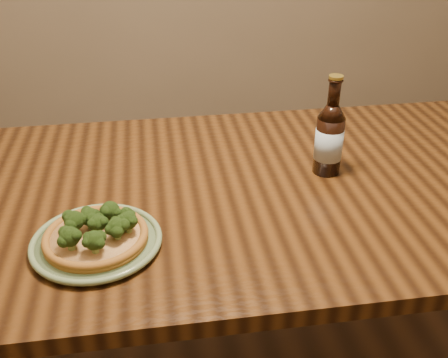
{
  "coord_description": "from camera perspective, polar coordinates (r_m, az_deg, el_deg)",
  "views": [
    {
      "loc": [
        -0.28,
        -1.01,
        1.43
      ],
      "look_at": [
        -0.13,
        0.02,
        0.82
      ],
      "focal_mm": 42.0,
      "sensor_mm": 36.0,
      "label": 1
    }
  ],
  "objects": [
    {
      "name": "beer_bottle",
      "position": [
        1.37,
        11.39,
        4.39
      ],
      "size": [
        0.07,
        0.07,
        0.26
      ],
      "rotation": [
        0.0,
        0.0,
        0.07
      ],
      "color": "black",
      "rests_on": "table"
    },
    {
      "name": "table",
      "position": [
        1.39,
        4.66,
        -3.73
      ],
      "size": [
        1.6,
        0.9,
        0.75
      ],
      "color": "#42240E",
      "rests_on": "ground"
    },
    {
      "name": "plate",
      "position": [
        1.14,
        -13.7,
        -6.65
      ],
      "size": [
        0.28,
        0.28,
        0.02
      ],
      "rotation": [
        0.0,
        0.0,
        -0.31
      ],
      "color": "#6A8058",
      "rests_on": "table"
    },
    {
      "name": "pizza",
      "position": [
        1.13,
        -13.72,
        -5.8
      ],
      "size": [
        0.22,
        0.22,
        0.07
      ],
      "rotation": [
        0.0,
        0.0,
        0.2
      ],
      "color": "#905C20",
      "rests_on": "plate"
    }
  ]
}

